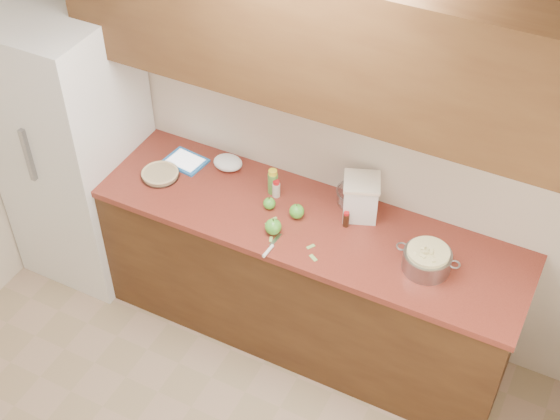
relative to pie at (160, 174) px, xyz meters
The scene contains 22 objects.
room_shell 1.68m from the pie, 60.29° to the right, with size 3.60×3.60×3.60m.
counter_run 0.94m from the pie, ahead, with size 2.64×0.68×0.92m.
upper_cabinets 1.31m from the pie, 14.03° to the left, with size 2.60×0.34×0.70m, color #543519.
fridge 0.63m from the pie, behind, with size 0.70×0.70×1.80m, color white.
pie is the anchor object (origin of this frame).
colander 1.60m from the pie, ahead, with size 0.34×0.25×0.12m.
flour_canister 1.17m from the pie, 11.19° to the left, with size 0.25×0.25×0.24m.
tablet 0.19m from the pie, 70.93° to the left, with size 0.25×0.20×0.02m.
paring_knife 0.87m from the pie, 16.48° to the right, with size 0.03×0.20×0.02m.
lemon_bottle 0.67m from the pie, 15.17° to the left, with size 0.06×0.06×0.16m.
cinnamon_shaker 0.69m from the pie, 12.84° to the left, with size 0.04×0.04×0.11m.
vanilla_bottle 1.12m from the pie, ahead, with size 0.03×0.03×0.10m.
mixing_bowl 1.13m from the pie, 15.99° to the left, with size 0.22×0.22×0.08m.
paper_towel 0.40m from the pie, 38.83° to the left, with size 0.18×0.14×0.07m, color white.
apple_left 0.69m from the pie, ahead, with size 0.07×0.07×0.08m.
apple_center 0.85m from the pie, ahead, with size 0.08×0.08×0.09m.
apple_front 0.80m from the pie, ahead, with size 0.09×0.09×0.10m.
peel_a 1.02m from the pie, ahead, with size 0.05×0.02×0.00m, color #91C861.
peel_b 0.74m from the pie, ahead, with size 0.03×0.01×0.00m, color #91C861.
peel_c 1.08m from the pie, 10.24° to the right, with size 0.05×0.02×0.00m, color #91C861.
peel_d 0.82m from the pie, 11.92° to the right, with size 0.04×0.02×0.00m, color #91C861.
peel_e 0.75m from the pie, ahead, with size 0.04×0.01×0.00m, color #91C861.
Camera 1 is at (1.35, -1.32, 3.81)m, focal length 50.00 mm.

